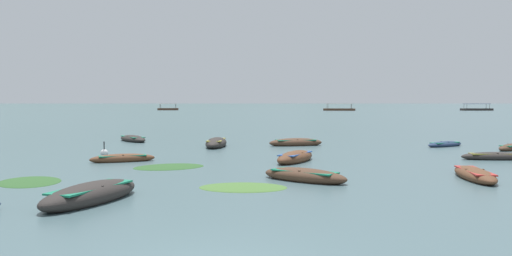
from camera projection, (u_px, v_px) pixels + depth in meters
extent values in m
plane|color=#476066|center=(292.00, 103.00, 1501.64)|extent=(6000.00, 6000.00, 0.00)
cone|color=#4C5B56|center=(27.00, 46.00, 2202.56)|extent=(2139.62, 2139.62, 509.34)
cone|color=#4C5B56|center=(169.00, 40.00, 2018.84)|extent=(1675.31, 1675.31, 515.62)
cone|color=#4C5B56|center=(319.00, 62.00, 1977.61)|extent=(1040.61, 1040.61, 326.71)
ellipsoid|color=#2D2826|center=(91.00, 195.00, 14.13)|extent=(2.32, 4.04, 0.71)
cube|color=#197A56|center=(91.00, 187.00, 14.12)|extent=(1.67, 2.91, 0.05)
cube|color=#2D2826|center=(91.00, 185.00, 14.11)|extent=(0.84, 0.32, 0.04)
ellipsoid|color=#4C3323|center=(304.00, 176.00, 17.95)|extent=(3.48, 2.78, 0.58)
cube|color=#197A56|center=(304.00, 171.00, 17.94)|extent=(2.51, 2.00, 0.05)
cube|color=#4C3323|center=(304.00, 170.00, 17.94)|extent=(0.48, 0.69, 0.04)
ellipsoid|color=brown|center=(475.00, 175.00, 18.36)|extent=(1.10, 3.65, 0.52)
cube|color=#B22D28|center=(475.00, 171.00, 18.35)|extent=(0.79, 2.63, 0.05)
cube|color=brown|center=(475.00, 169.00, 18.35)|extent=(0.68, 0.10, 0.04)
ellipsoid|color=navy|center=(445.00, 144.00, 31.90)|extent=(3.05, 2.58, 0.41)
cube|color=#197A56|center=(445.00, 143.00, 31.89)|extent=(2.19, 1.86, 0.05)
cube|color=navy|center=(445.00, 142.00, 31.89)|extent=(0.43, 0.55, 0.04)
ellipsoid|color=#2D2826|center=(495.00, 157.00, 24.59)|extent=(3.41, 1.07, 0.47)
cube|color=olive|center=(495.00, 154.00, 24.58)|extent=(2.45, 0.77, 0.05)
cube|color=#2D2826|center=(495.00, 153.00, 24.58)|extent=(0.11, 0.62, 0.04)
ellipsoid|color=#4C3323|center=(296.00, 143.00, 32.50)|extent=(3.80, 2.18, 0.62)
cube|color=#197A56|center=(296.00, 140.00, 32.49)|extent=(2.73, 1.57, 0.05)
cube|color=#4C3323|center=(296.00, 139.00, 32.48)|extent=(0.31, 0.82, 0.04)
ellipsoid|color=brown|center=(295.00, 158.00, 23.73)|extent=(2.38, 3.75, 0.65)
cube|color=#28519E|center=(295.00, 153.00, 23.72)|extent=(1.71, 2.70, 0.05)
cube|color=brown|center=(295.00, 152.00, 23.72)|extent=(0.74, 0.36, 0.04)
ellipsoid|color=brown|center=(123.00, 159.00, 23.71)|extent=(3.13, 2.05, 0.48)
cube|color=#197A56|center=(123.00, 156.00, 23.70)|extent=(2.25, 1.48, 0.05)
cube|color=brown|center=(123.00, 155.00, 23.70)|extent=(0.31, 0.53, 0.04)
ellipsoid|color=#2D2826|center=(133.00, 139.00, 36.07)|extent=(3.33, 3.72, 0.56)
cube|color=#197A56|center=(133.00, 137.00, 36.06)|extent=(2.40, 2.68, 0.05)
cube|color=#2D2826|center=(133.00, 136.00, 36.06)|extent=(0.69, 0.58, 0.04)
ellipsoid|color=#2D2826|center=(216.00, 143.00, 31.75)|extent=(1.36, 4.27, 0.73)
cube|color=olive|center=(216.00, 140.00, 31.74)|extent=(0.98, 3.07, 0.05)
cube|color=#2D2826|center=(216.00, 139.00, 31.74)|extent=(0.85, 0.10, 0.04)
cube|color=#2D2826|center=(477.00, 110.00, 167.94)|extent=(10.25, 3.86, 0.90)
cylinder|color=#4C4742|center=(486.00, 106.00, 169.07)|extent=(0.10, 0.10, 1.80)
cylinder|color=#4C4742|center=(490.00, 106.00, 166.62)|extent=(0.10, 0.10, 1.80)
cylinder|color=#4C4742|center=(464.00, 106.00, 169.15)|extent=(0.10, 0.10, 1.80)
cylinder|color=#4C4742|center=(467.00, 106.00, 166.70)|extent=(0.10, 0.10, 1.80)
cube|color=#334C75|center=(477.00, 104.00, 167.84)|extent=(8.61, 3.24, 0.12)
cube|color=#4C3323|center=(339.00, 110.00, 166.35)|extent=(10.97, 5.60, 0.90)
cylinder|color=#4C4742|center=(352.00, 106.00, 166.67)|extent=(0.10, 0.10, 1.80)
cylinder|color=#4C4742|center=(351.00, 107.00, 163.90)|extent=(0.10, 0.10, 1.80)
cylinder|color=#4C4742|center=(328.00, 106.00, 168.68)|extent=(0.10, 0.10, 1.80)
cylinder|color=#4C4742|center=(327.00, 106.00, 165.91)|extent=(0.10, 0.10, 1.80)
cube|color=beige|center=(339.00, 104.00, 166.24)|extent=(9.22, 4.71, 0.12)
cube|color=#4C3323|center=(168.00, 109.00, 175.53)|extent=(7.50, 3.68, 0.90)
cylinder|color=#4C4742|center=(160.00, 106.00, 174.27)|extent=(0.10, 0.10, 1.80)
cylinder|color=#4C4742|center=(161.00, 106.00, 176.32)|extent=(0.10, 0.10, 1.80)
cylinder|color=#4C4742|center=(175.00, 106.00, 174.63)|extent=(0.10, 0.10, 1.80)
cylinder|color=#4C4742|center=(176.00, 106.00, 176.68)|extent=(0.10, 0.10, 1.80)
cube|color=beige|center=(168.00, 104.00, 175.43)|extent=(6.30, 3.09, 0.12)
sphere|color=silver|center=(104.00, 153.00, 26.97)|extent=(0.41, 0.41, 0.41)
cylinder|color=black|center=(104.00, 147.00, 26.96)|extent=(0.06, 0.06, 0.63)
ellipsoid|color=#477033|center=(243.00, 188.00, 16.51)|extent=(3.03, 2.08, 0.14)
ellipsoid|color=#2D5628|center=(169.00, 167.00, 21.74)|extent=(3.81, 3.45, 0.14)
ellipsoid|color=#2D5628|center=(29.00, 182.00, 17.66)|extent=(3.29, 3.47, 0.14)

